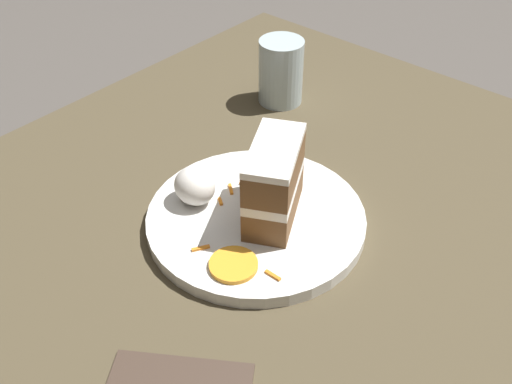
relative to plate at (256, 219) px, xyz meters
name	(u,v)px	position (x,y,z in m)	size (l,w,h in m)	color
ground_plane	(297,252)	(-0.06, -0.01, -0.03)	(6.00, 6.00, 0.00)	#4C4742
dining_table	(298,245)	(-0.06, -0.01, -0.02)	(0.95, 0.99, 0.02)	#4C422D
plate	(256,219)	(0.00, 0.00, 0.00)	(0.27, 0.27, 0.02)	white
cake_slice	(275,181)	(-0.02, -0.02, 0.06)	(0.10, 0.13, 0.10)	brown
cream_dollop	(195,186)	(0.07, 0.03, 0.03)	(0.05, 0.05, 0.05)	white
orange_garnish	(233,265)	(-0.04, 0.08, 0.01)	(0.06, 0.06, 0.01)	orange
carrot_shreds_scatter	(247,206)	(0.02, 0.00, 0.01)	(0.16, 0.21, 0.00)	orange
drinking_glass	(281,76)	(0.17, -0.25, 0.04)	(0.07, 0.07, 0.10)	silver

